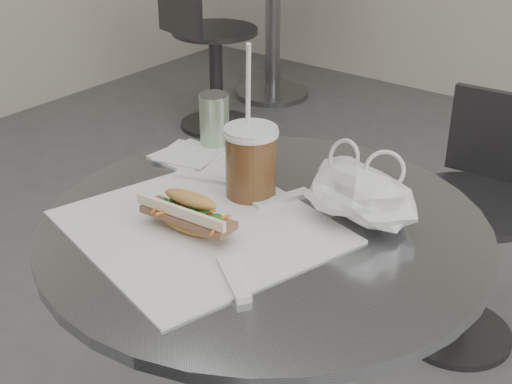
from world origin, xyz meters
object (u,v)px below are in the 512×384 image
Objects in this scene: bg_chair at (208,60)px; drink_can at (214,121)px; banh_mi at (189,214)px; sunglasses at (355,184)px; iced_coffee at (251,161)px; bg_table at (273,11)px; cafe_table at (264,351)px; chair_far at (473,238)px.

bg_chair is 1.98m from drink_can.
sunglasses is (0.14, 0.29, -0.02)m from banh_mi.
iced_coffee is (-0.00, 0.16, 0.03)m from banh_mi.
banh_mi reaches higher than sunglasses.
iced_coffee is at bearing -54.54° from bg_table.
cafe_table is at bearing -35.15° from drink_can.
sunglasses is at bearing 85.98° from chair_far.
banh_mi reaches higher than chair_far.
bg_chair is 2.20m from iced_coffee.
iced_coffee reaches higher than drink_can.
bg_table is at bearing 107.52° from bg_chair.
bg_chair is at bearing -85.79° from bg_table.
iced_coffee is (1.52, -2.14, 0.34)m from bg_table.
iced_coffee is 0.23m from drink_can.
chair_far is at bearing -11.33° from bg_chair.
cafe_table is at bearing -53.97° from bg_table.
banh_mi is 0.17m from iced_coffee.
sunglasses is (1.62, -1.44, 0.41)m from bg_chair.
bg_table is 3.53× the size of banh_mi.
drink_can reaches higher than banh_mi.
bg_chair reaches higher than bg_table.
iced_coffee reaches higher than chair_far.
bg_table is at bearing 114.85° from sunglasses.
iced_coffee is at bearing -33.32° from bg_chair.
iced_coffee reaches higher than cafe_table.
bg_table is 2.63m from sunglasses.
chair_far is at bearing 75.25° from sunglasses.
bg_table is 2.43m from drink_can.
cafe_table is 0.99× the size of bg_chair.
bg_chair reaches higher than cafe_table.
chair_far is 3.32× the size of banh_mi.
chair_far is at bearing 85.93° from cafe_table.
sunglasses is (-0.00, -0.70, 0.44)m from chair_far.
bg_chair is 3.65× the size of banh_mi.
cafe_table is 2.67× the size of iced_coffee.
bg_table is at bearing -42.30° from chair_far.
bg_chair is (-1.56, 1.63, -0.12)m from cafe_table.
sunglasses is at bearing 60.71° from banh_mi.
sunglasses reaches higher than cafe_table.
drink_can reaches higher than sunglasses.
banh_mi is 0.35m from drink_can.
drink_can is at bearing -56.54° from bg_table.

